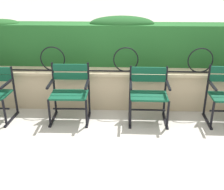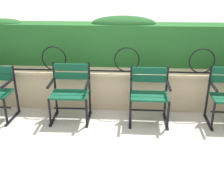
# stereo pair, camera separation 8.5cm
# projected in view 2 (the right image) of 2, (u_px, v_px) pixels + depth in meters

# --- Properties ---
(ground_plane) EXTENTS (60.00, 60.00, 0.00)m
(ground_plane) POSITION_uv_depth(u_px,v_px,m) (111.00, 133.00, 4.07)
(ground_plane) COLOR #BCB7AD
(stone_wall) EXTENTS (8.52, 0.41, 0.67)m
(stone_wall) POSITION_uv_depth(u_px,v_px,m) (115.00, 88.00, 4.80)
(stone_wall) COLOR tan
(stone_wall) RESTS_ON ground
(iron_arch_fence) EXTENTS (7.96, 0.02, 0.42)m
(iron_arch_fence) POSITION_uv_depth(u_px,v_px,m) (95.00, 61.00, 4.56)
(iron_arch_fence) COLOR black
(iron_arch_fence) RESTS_ON stone_wall
(hedge_row) EXTENTS (8.35, 0.49, 0.85)m
(hedge_row) POSITION_uv_depth(u_px,v_px,m) (118.00, 42.00, 4.91)
(hedge_row) COLOR #236028
(hedge_row) RESTS_ON stone_wall
(park_chair_centre_left) EXTENTS (0.62, 0.53, 0.89)m
(park_chair_centre_left) POSITION_uv_depth(u_px,v_px,m) (70.00, 91.00, 4.34)
(park_chair_centre_left) COLOR #0F4C33
(park_chair_centre_left) RESTS_ON ground
(park_chair_centre_right) EXTENTS (0.61, 0.53, 0.85)m
(park_chair_centre_right) POSITION_uv_depth(u_px,v_px,m) (149.00, 93.00, 4.28)
(park_chair_centre_right) COLOR #0F4C33
(park_chair_centre_right) RESTS_ON ground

